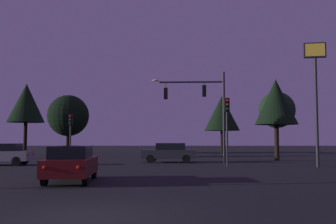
{
  "coord_description": "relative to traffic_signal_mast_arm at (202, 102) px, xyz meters",
  "views": [
    {
      "loc": [
        1.79,
        -9.11,
        1.78
      ],
      "look_at": [
        1.93,
        19.86,
        3.84
      ],
      "focal_mm": 41.72,
      "sensor_mm": 36.0,
      "label": 1
    }
  ],
  "objects": [
    {
      "name": "traffic_signal_mast_arm",
      "position": [
        0.0,
        0.0,
        0.0
      ],
      "size": [
        5.68,
        0.55,
        7.05
      ],
      "color": "#232326",
      "rests_on": "ground"
    },
    {
      "name": "tree_lot_edge",
      "position": [
        6.51,
        3.25,
        0.32
      ],
      "size": [
        3.64,
        3.64,
        7.02
      ],
      "color": "black",
      "rests_on": "ground"
    },
    {
      "name": "tree_left_far",
      "position": [
        4.15,
        19.9,
        0.47
      ],
      "size": [
        4.55,
        4.55,
        7.43
      ],
      "color": "black",
      "rests_on": "ground"
    },
    {
      "name": "car_crossing_right",
      "position": [
        -2.67,
        0.61,
        -3.9
      ],
      "size": [
        4.36,
        2.16,
        1.52
      ],
      "color": "#232328",
      "rests_on": "ground"
    },
    {
      "name": "ground_plane",
      "position": [
        -4.58,
        3.44,
        -4.7
      ],
      "size": [
        168.0,
        168.0,
        0.0
      ],
      "primitive_type": "plane",
      "color": "black",
      "rests_on": "ground"
    },
    {
      "name": "traffic_light_corner_left",
      "position": [
        1.15,
        -4.23,
        -1.47
      ],
      "size": [
        0.35,
        0.38,
        4.56
      ],
      "color": "#232326",
      "rests_on": "ground"
    },
    {
      "name": "tree_behind_sign",
      "position": [
        -17.01,
        8.72,
        0.74
      ],
      "size": [
        3.67,
        3.67,
        7.42
      ],
      "color": "black",
      "rests_on": "ground"
    },
    {
      "name": "car_crossing_left",
      "position": [
        -14.39,
        -2.79,
        -3.9
      ],
      "size": [
        4.11,
        1.85,
        1.52
      ],
      "color": "gray",
      "rests_on": "ground"
    },
    {
      "name": "car_nearside_lane",
      "position": [
        -6.88,
        -13.55,
        -3.9
      ],
      "size": [
        2.08,
        4.54,
        1.52
      ],
      "color": "#4C0F0F",
      "rests_on": "ground"
    },
    {
      "name": "store_sign_illuminated",
      "position": [
        6.92,
        -4.77,
        1.2
      ],
      "size": [
        1.42,
        0.5,
        8.19
      ],
      "color": "#232326",
      "rests_on": "ground"
    },
    {
      "name": "tree_center_horizon",
      "position": [
        -15.94,
        21.07,
        0.25
      ],
      "size": [
        5.43,
        5.43,
        7.67
      ],
      "color": "black",
      "rests_on": "ground"
    },
    {
      "name": "tree_right_cluster",
      "position": [
        9.42,
        13.36,
        0.4
      ],
      "size": [
        4.06,
        4.06,
        7.14
      ],
      "color": "black",
      "rests_on": "ground"
    },
    {
      "name": "traffic_light_corner_right",
      "position": [
        -10.53,
        0.74,
        -1.98
      ],
      "size": [
        0.31,
        0.36,
        3.81
      ],
      "color": "#232326",
      "rests_on": "ground"
    }
  ]
}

